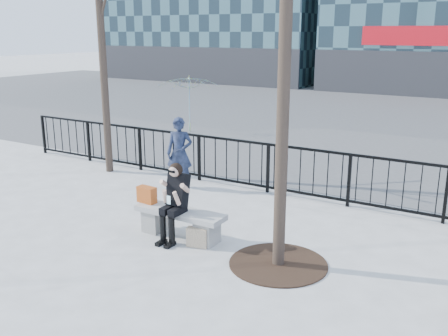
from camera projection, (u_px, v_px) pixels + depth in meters
The scene contains 10 objects.
ground at pixel (180, 237), 8.61m from camera, with size 120.00×120.00×0.00m, color #999894.
street_surface at pixel (388, 115), 21.02m from camera, with size 60.00×23.00×0.01m, color #474747.
railing at pixel (260, 167), 10.95m from camera, with size 14.00×0.06×1.10m.
tree_grate at pixel (278, 264), 7.59m from camera, with size 1.50×1.50×0.02m, color black.
bench_main at pixel (180, 220), 8.53m from camera, with size 1.65×0.46×0.49m.
seated_woman at pixel (174, 203), 8.30m from camera, with size 0.50×0.64×1.34m.
handbag at pixel (147, 195), 8.82m from camera, with size 0.35×0.17×0.29m, color #B34A16.
shopping_bag at pixel (197, 237), 8.16m from camera, with size 0.35×0.13×0.33m, color beige.
standing_man at pixel (180, 153), 11.12m from camera, with size 0.59×0.39×1.61m, color black.
vendor_umbrella at pixel (189, 104), 17.35m from camera, with size 2.15×2.20×1.98m, color #CAD930.
Camera 1 is at (4.75, -6.47, 3.43)m, focal length 40.00 mm.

